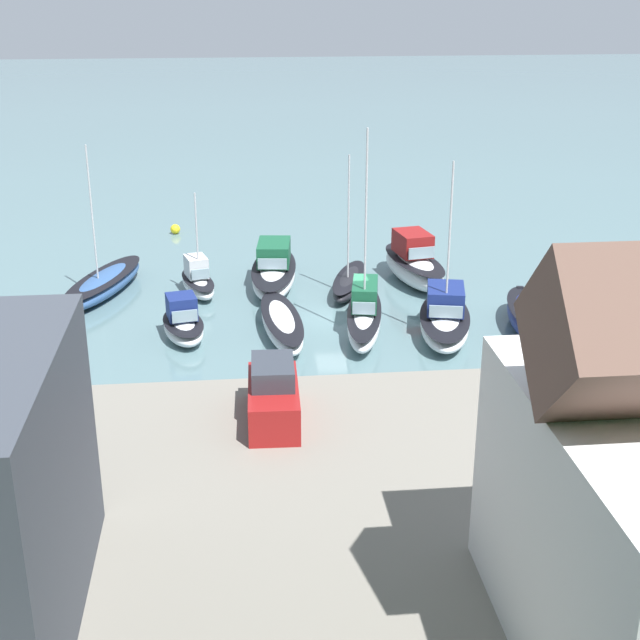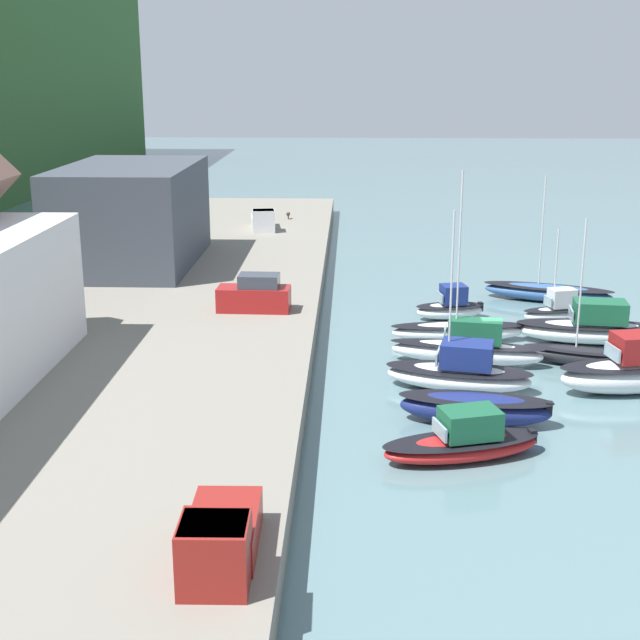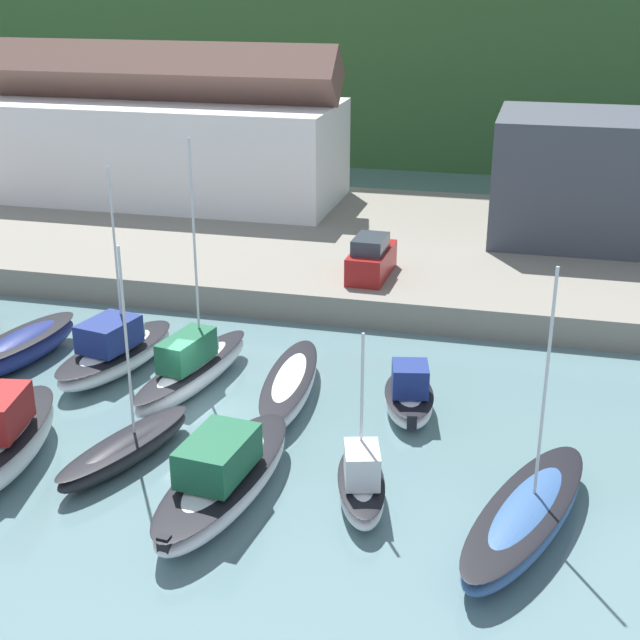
{
  "view_description": "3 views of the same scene",
  "coord_description": "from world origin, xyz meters",
  "px_view_note": "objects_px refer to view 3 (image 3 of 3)",
  "views": [
    {
      "loc": [
        5.4,
        42.7,
        16.56
      ],
      "look_at": [
        1.4,
        3.43,
        1.29
      ],
      "focal_mm": 50.0,
      "sensor_mm": 36.0,
      "label": 1
    },
    {
      "loc": [
        -45.8,
        8.11,
        15.01
      ],
      "look_at": [
        -1.71,
        9.65,
        2.57
      ],
      "focal_mm": 50.0,
      "sensor_mm": 36.0,
      "label": 2
    },
    {
      "loc": [
        12.14,
        -28.86,
        16.08
      ],
      "look_at": [
        3.12,
        7.04,
        1.46
      ],
      "focal_mm": 50.0,
      "sensor_mm": 36.0,
      "label": 3
    }
  ],
  "objects_px": {
    "moored_boat_10": "(526,517)",
    "parked_car_1": "(371,259)",
    "moored_boat_7": "(126,449)",
    "moored_boat_4": "(290,386)",
    "moored_boat_6": "(4,439)",
    "moored_boat_9": "(361,483)",
    "moored_boat_5": "(409,396)",
    "moored_boat_8": "(224,477)",
    "moored_boat_3": "(192,369)",
    "moored_boat_2": "(115,352)",
    "moored_boat_1": "(22,347)"
  },
  "relations": [
    {
      "from": "moored_boat_7",
      "to": "moored_boat_10",
      "type": "relative_size",
      "value": 0.88
    },
    {
      "from": "moored_boat_3",
      "to": "moored_boat_7",
      "type": "height_order",
      "value": "moored_boat_3"
    },
    {
      "from": "moored_boat_4",
      "to": "parked_car_1",
      "type": "bearing_deg",
      "value": 80.2
    },
    {
      "from": "moored_boat_1",
      "to": "moored_boat_6",
      "type": "height_order",
      "value": "moored_boat_6"
    },
    {
      "from": "moored_boat_1",
      "to": "moored_boat_2",
      "type": "distance_m",
      "value": 4.36
    },
    {
      "from": "moored_boat_2",
      "to": "moored_boat_4",
      "type": "relative_size",
      "value": 1.12
    },
    {
      "from": "moored_boat_5",
      "to": "moored_boat_9",
      "type": "height_order",
      "value": "moored_boat_9"
    },
    {
      "from": "moored_boat_3",
      "to": "moored_boat_6",
      "type": "bearing_deg",
      "value": -108.22
    },
    {
      "from": "moored_boat_5",
      "to": "moored_boat_9",
      "type": "relative_size",
      "value": 0.79
    },
    {
      "from": "moored_boat_2",
      "to": "moored_boat_8",
      "type": "xyz_separation_m",
      "value": [
        7.95,
        -8.41,
        0.02
      ]
    },
    {
      "from": "moored_boat_1",
      "to": "moored_boat_2",
      "type": "bearing_deg",
      "value": 10.94
    },
    {
      "from": "moored_boat_1",
      "to": "moored_boat_7",
      "type": "relative_size",
      "value": 0.89
    },
    {
      "from": "moored_boat_4",
      "to": "moored_boat_8",
      "type": "height_order",
      "value": "moored_boat_8"
    },
    {
      "from": "moored_boat_2",
      "to": "moored_boat_5",
      "type": "distance_m",
      "value": 12.81
    },
    {
      "from": "moored_boat_2",
      "to": "moored_boat_8",
      "type": "relative_size",
      "value": 1.02
    },
    {
      "from": "moored_boat_6",
      "to": "parked_car_1",
      "type": "height_order",
      "value": "parked_car_1"
    },
    {
      "from": "moored_boat_8",
      "to": "moored_boat_4",
      "type": "bearing_deg",
      "value": 96.15
    },
    {
      "from": "moored_boat_2",
      "to": "moored_boat_9",
      "type": "height_order",
      "value": "moored_boat_2"
    },
    {
      "from": "moored_boat_4",
      "to": "moored_boat_9",
      "type": "bearing_deg",
      "value": -62.1
    },
    {
      "from": "parked_car_1",
      "to": "moored_boat_6",
      "type": "bearing_deg",
      "value": -113.58
    },
    {
      "from": "moored_boat_8",
      "to": "moored_boat_10",
      "type": "xyz_separation_m",
      "value": [
        9.49,
        0.52,
        -0.28
      ]
    },
    {
      "from": "moored_boat_3",
      "to": "moored_boat_4",
      "type": "distance_m",
      "value": 4.12
    },
    {
      "from": "moored_boat_5",
      "to": "moored_boat_7",
      "type": "height_order",
      "value": "moored_boat_7"
    },
    {
      "from": "moored_boat_3",
      "to": "moored_boat_5",
      "type": "distance_m",
      "value": 8.92
    },
    {
      "from": "moored_boat_2",
      "to": "moored_boat_7",
      "type": "xyz_separation_m",
      "value": [
        3.81,
        -6.96,
        -0.32
      ]
    },
    {
      "from": "moored_boat_2",
      "to": "moored_boat_3",
      "type": "relative_size",
      "value": 0.86
    },
    {
      "from": "moored_boat_1",
      "to": "moored_boat_9",
      "type": "bearing_deg",
      "value": -14.97
    },
    {
      "from": "moored_boat_7",
      "to": "moored_boat_10",
      "type": "bearing_deg",
      "value": 13.65
    },
    {
      "from": "moored_boat_1",
      "to": "parked_car_1",
      "type": "height_order",
      "value": "parked_car_1"
    },
    {
      "from": "moored_boat_4",
      "to": "moored_boat_5",
      "type": "bearing_deg",
      "value": -5.87
    },
    {
      "from": "moored_boat_7",
      "to": "moored_boat_5",
      "type": "bearing_deg",
      "value": 51.57
    },
    {
      "from": "moored_boat_7",
      "to": "moored_boat_2",
      "type": "bearing_deg",
      "value": 136.23
    },
    {
      "from": "moored_boat_6",
      "to": "moored_boat_9",
      "type": "height_order",
      "value": "moored_boat_9"
    },
    {
      "from": "moored_boat_6",
      "to": "moored_boat_10",
      "type": "distance_m",
      "value": 17.55
    },
    {
      "from": "moored_boat_2",
      "to": "moored_boat_10",
      "type": "relative_size",
      "value": 0.99
    },
    {
      "from": "moored_boat_7",
      "to": "parked_car_1",
      "type": "distance_m",
      "value": 18.66
    },
    {
      "from": "moored_boat_7",
      "to": "moored_boat_4",
      "type": "bearing_deg",
      "value": 73.38
    },
    {
      "from": "moored_boat_5",
      "to": "moored_boat_7",
      "type": "distance_m",
      "value": 10.83
    },
    {
      "from": "moored_boat_4",
      "to": "moored_boat_6",
      "type": "xyz_separation_m",
      "value": [
        -8.07,
        -7.37,
        0.48
      ]
    },
    {
      "from": "moored_boat_5",
      "to": "moored_boat_8",
      "type": "bearing_deg",
      "value": -134.55
    },
    {
      "from": "moored_boat_9",
      "to": "parked_car_1",
      "type": "distance_m",
      "value": 18.69
    },
    {
      "from": "moored_boat_5",
      "to": "moored_boat_1",
      "type": "bearing_deg",
      "value": 165.79
    },
    {
      "from": "moored_boat_10",
      "to": "moored_boat_4",
      "type": "bearing_deg",
      "value": 161.64
    },
    {
      "from": "moored_boat_3",
      "to": "moored_boat_6",
      "type": "xyz_separation_m",
      "value": [
        -3.96,
        -7.32,
        0.17
      ]
    },
    {
      "from": "moored_boat_7",
      "to": "moored_boat_8",
      "type": "relative_size",
      "value": 0.91
    },
    {
      "from": "moored_boat_2",
      "to": "parked_car_1",
      "type": "xyz_separation_m",
      "value": [
        8.96,
        10.88,
        1.49
      ]
    },
    {
      "from": "moored_boat_1",
      "to": "parked_car_1",
      "type": "xyz_separation_m",
      "value": [
        13.31,
        11.06,
        1.65
      ]
    },
    {
      "from": "moored_boat_2",
      "to": "moored_boat_10",
      "type": "distance_m",
      "value": 19.14
    },
    {
      "from": "moored_boat_1",
      "to": "moored_boat_7",
      "type": "height_order",
      "value": "moored_boat_7"
    },
    {
      "from": "moored_boat_10",
      "to": "parked_car_1",
      "type": "bearing_deg",
      "value": 132.67
    }
  ]
}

